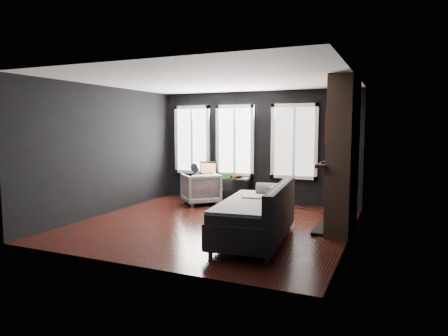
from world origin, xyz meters
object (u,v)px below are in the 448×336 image
at_px(sofa, 254,212).
at_px(book, 243,174).
at_px(media_console, 218,189).
at_px(monitor, 209,168).
at_px(armchair, 201,187).
at_px(mug, 235,176).
at_px(mantel_vase, 333,154).

height_order(sofa, book, sofa).
bearing_deg(media_console, monitor, 179.22).
xyz_separation_m(armchair, media_console, (0.19, 0.59, -0.12)).
relative_size(media_console, mug, 13.66).
relative_size(monitor, mug, 3.98).
xyz_separation_m(armchair, book, (0.83, 0.64, 0.28)).
height_order(monitor, book, monitor).
xyz_separation_m(monitor, book, (0.90, 0.05, -0.11)).
bearing_deg(book, media_console, -175.70).
relative_size(media_console, book, 7.68).
bearing_deg(sofa, armchair, 126.20).
relative_size(book, mantel_vase, 1.17).
relative_size(monitor, book, 2.24).
bearing_deg(monitor, mug, 3.15).
height_order(sofa, monitor, monitor).
bearing_deg(mantel_vase, book, 151.87).
xyz_separation_m(armchair, monitor, (-0.06, 0.59, 0.39)).
xyz_separation_m(book, mantel_vase, (2.32, -1.24, 0.63)).
distance_m(sofa, mug, 3.35).
bearing_deg(mug, book, 24.07).
height_order(book, mantel_vase, mantel_vase).
relative_size(mug, mantel_vase, 0.66).
bearing_deg(armchair, media_console, -152.10).
xyz_separation_m(sofa, mantel_vase, (0.95, 1.81, 0.84)).
xyz_separation_m(sofa, mug, (-1.55, 2.96, 0.17)).
relative_size(sofa, media_console, 1.30).
distance_m(book, mantel_vase, 2.70).
distance_m(monitor, book, 0.90).
distance_m(armchair, media_console, 0.63).
relative_size(sofa, mantel_vase, 11.75).
bearing_deg(mantel_vase, mug, 155.21).
bearing_deg(monitor, mantel_vase, -14.81).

